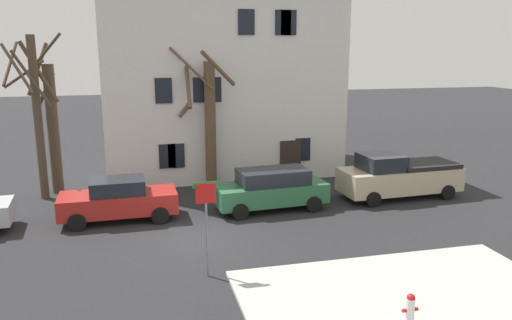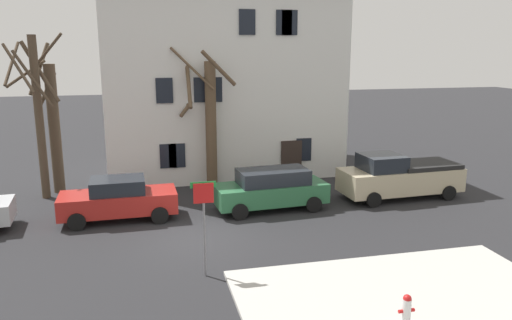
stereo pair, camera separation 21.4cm
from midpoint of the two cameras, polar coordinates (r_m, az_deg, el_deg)
name	(u,v)px [view 2 (the right image)]	position (r m, az deg, el deg)	size (l,w,h in m)	color
ground_plane	(197,238)	(18.61, -6.39, -8.81)	(120.00, 120.00, 0.00)	#262628
sidewalk_slab	(425,319)	(14.00, 19.14, -16.82)	(9.06, 7.62, 0.12)	#B7B5AD
building_main	(220,64)	(28.47, -3.92, 10.88)	(12.85, 8.06, 11.63)	white
tree_bare_near	(37,110)	(24.37, -23.49, 5.24)	(2.59, 2.58, 7.47)	#4C3D2D
tree_bare_mid	(53,123)	(25.22, -21.96, 3.98)	(1.64, 2.11, 7.11)	#4C3D2D
tree_bare_far	(200,109)	(25.12, -6.12, 5.79)	(2.97, 2.98, 6.95)	brown
tree_bare_end	(209,120)	(24.25, -5.09, 4.54)	(2.71, 2.74, 6.71)	brown
car_red_sedan	(118,199)	(20.81, -15.15, -4.33)	(4.61, 2.07, 1.72)	#AD231E
car_green_wagon	(271,189)	(21.34, 2.05, -3.30)	(4.87, 2.28, 1.76)	#2D6B42
pickup_truck_beige	(399,176)	(23.97, 16.30, -1.80)	(5.68, 2.47, 2.08)	#C6B793
fire_hydrant	(407,309)	(13.33, 17.28, -15.95)	(0.42, 0.22, 0.80)	silver
street_sign_pole	(204,211)	(14.92, -5.56, -5.84)	(0.76, 0.07, 2.97)	slate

